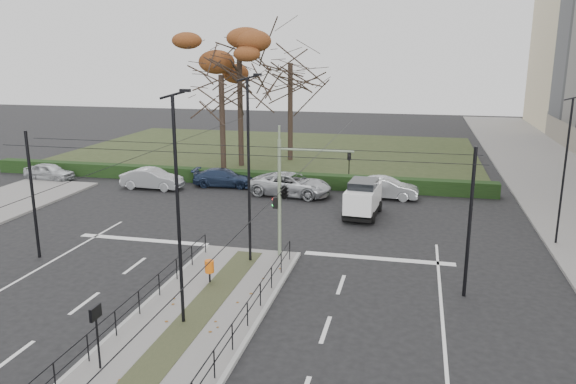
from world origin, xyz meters
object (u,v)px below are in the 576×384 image
streetlamp_median_far (249,169)px  rust_tree (239,48)px  streetlamp_median_near (178,209)px  parked_car_fourth (291,184)px  litter_bin (209,267)px  streetlamp_sidewalk (565,170)px  traffic_light (286,190)px  info_panel (96,320)px  white_van (363,197)px  parked_car_first (49,172)px  parked_car_fifth (386,188)px  bare_tree_center (290,70)px  bare_tree_near (221,82)px  parked_car_third (224,178)px  parked_car_second (152,179)px

streetlamp_median_far → rust_tree: 23.09m
streetlamp_median_near → parked_car_fourth: (-0.39, 18.92, -3.51)m
litter_bin → streetlamp_sidewalk: bearing=29.6°
streetlamp_median_far → streetlamp_sidewalk: bearing=22.2°
rust_tree → streetlamp_median_far: bearing=-71.3°
traffic_light → streetlamp_median_far: size_ratio=0.65×
info_panel → streetlamp_sidewalk: size_ratio=0.28×
white_van → rust_tree: size_ratio=0.32×
streetlamp_median_far → streetlamp_sidewalk: (14.18, 5.78, -0.53)m
streetlamp_median_near → white_van: (4.81, 15.06, -3.13)m
litter_bin → parked_car_first: bearing=139.8°
rust_tree → parked_car_first: bearing=-146.4°
streetlamp_sidewalk → parked_car_fifth: size_ratio=1.73×
traffic_light → info_panel: 11.28m
info_panel → parked_car_fourth: size_ratio=0.37×
bare_tree_center → bare_tree_near: bare_tree_center is taller
streetlamp_median_far → rust_tree: rust_tree is taller
streetlamp_median_near → parked_car_fifth: size_ratio=1.91×
info_panel → bare_tree_near: bearing=102.0°
parked_car_third → rust_tree: size_ratio=0.35×
traffic_light → streetlamp_median_near: streetlamp_median_near is taller
streetlamp_sidewalk → parked_car_fifth: streetlamp_sidewalk is taller
parked_car_first → parked_car_second: size_ratio=0.88×
litter_bin → bare_tree_center: bearing=95.9°
parked_car_third → bare_tree_center: bare_tree_center is taller
litter_bin → white_van: 12.67m
bare_tree_near → bare_tree_center: bearing=54.8°
white_van → rust_tree: bearing=132.4°
bare_tree_center → parked_car_fifth: (9.04, -11.48, -7.17)m
streetlamp_sidewalk → rust_tree: size_ratio=0.58×
parked_car_third → bare_tree_near: bearing=15.5°
streetlamp_median_far → parked_car_first: size_ratio=2.19×
bare_tree_near → parked_car_fifth: size_ratio=2.37×
parked_car_fourth → bare_tree_near: bearing=54.4°
white_van → parked_car_fifth: white_van is taller
streetlamp_median_far → traffic_light: bearing=35.2°
info_panel → parked_car_second: info_panel is taller
parked_car_first → rust_tree: bearing=-52.9°
bare_tree_near → rust_tree: bearing=73.8°
streetlamp_sidewalk → info_panel: bearing=-136.1°
bare_tree_center → parked_car_first: bearing=-143.6°
parked_car_third → bare_tree_near: 8.21m
streetlamp_median_far → bare_tree_near: bearing=112.8°
info_panel → parked_car_fifth: bearing=72.7°
info_panel → streetlamp_median_far: streetlamp_median_far is taller
white_van → parked_car_fourth: bearing=143.4°
traffic_light → parked_car_second: traffic_light is taller
streetlamp_median_far → parked_car_third: streetlamp_median_far is taller
parked_car_first → traffic_light: bearing=-116.1°
rust_tree → white_van: bearing=-47.6°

